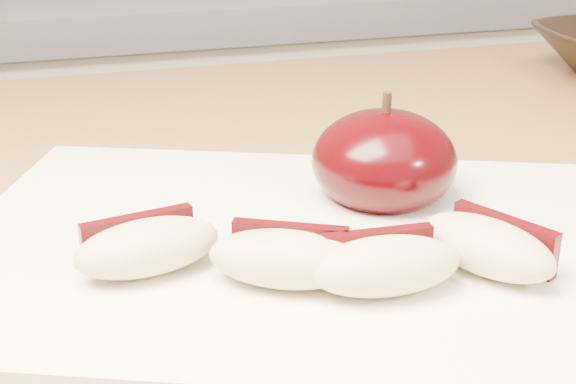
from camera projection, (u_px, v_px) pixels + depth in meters
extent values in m
cube|color=silver|center=(156.00, 289.00, 1.28)|extent=(2.40, 0.60, 0.90)
cube|color=#9C6A44|center=(280.00, 219.00, 0.50)|extent=(1.64, 0.64, 0.04)
cube|color=white|center=(288.00, 251.00, 0.40)|extent=(0.40, 0.35, 0.01)
ellipsoid|color=black|center=(384.00, 161.00, 0.44)|extent=(0.10, 0.10, 0.06)
cylinder|color=black|center=(387.00, 103.00, 0.43)|extent=(0.00, 0.00, 0.01)
ellipsoid|color=#D0BA84|center=(148.00, 247.00, 0.36)|extent=(0.07, 0.04, 0.02)
cube|color=black|center=(138.00, 237.00, 0.37)|extent=(0.05, 0.02, 0.02)
ellipsoid|color=#D0BA84|center=(284.00, 259.00, 0.35)|extent=(0.07, 0.06, 0.02)
cube|color=black|center=(290.00, 247.00, 0.36)|extent=(0.05, 0.03, 0.02)
ellipsoid|color=#D0BA84|center=(386.00, 266.00, 0.34)|extent=(0.07, 0.04, 0.02)
cube|color=black|center=(374.00, 253.00, 0.36)|extent=(0.05, 0.01, 0.02)
ellipsoid|color=#D0BA84|center=(487.00, 246.00, 0.36)|extent=(0.06, 0.07, 0.02)
cube|color=black|center=(504.00, 239.00, 0.37)|extent=(0.03, 0.05, 0.02)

